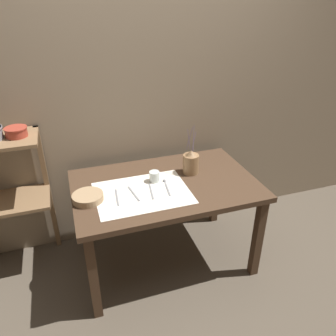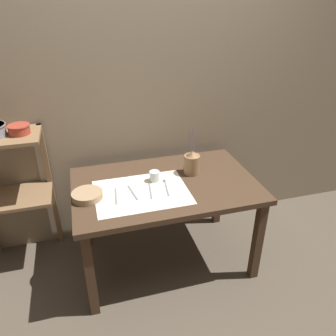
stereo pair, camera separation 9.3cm
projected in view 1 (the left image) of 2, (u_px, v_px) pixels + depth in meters
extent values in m
plane|color=brown|center=(166.00, 258.00, 2.69)|extent=(12.00, 12.00, 0.00)
cube|color=gray|center=(144.00, 98.00, 2.56)|extent=(7.00, 0.06, 2.40)
cube|color=#422D1E|center=(165.00, 186.00, 2.36)|extent=(1.31, 0.83, 0.04)
cube|color=#422D1E|center=(93.00, 278.00, 2.06)|extent=(0.06, 0.06, 0.68)
cube|color=#422D1E|center=(258.00, 238.00, 2.40)|extent=(0.06, 0.06, 0.68)
cube|color=#422D1E|center=(82.00, 214.00, 2.66)|extent=(0.06, 0.06, 0.68)
cube|color=#422D1E|center=(215.00, 189.00, 2.99)|extent=(0.06, 0.06, 0.68)
cube|color=brown|center=(10.00, 202.00, 2.36)|extent=(0.54, 0.36, 0.02)
cube|color=brown|center=(48.00, 191.00, 2.59)|extent=(0.04, 0.04, 1.09)
cube|color=silver|center=(142.00, 193.00, 2.23)|extent=(0.63, 0.48, 0.00)
cylinder|color=olive|center=(191.00, 164.00, 2.45)|extent=(0.12, 0.12, 0.15)
cone|color=olive|center=(191.00, 153.00, 2.41)|extent=(0.09, 0.09, 0.04)
cylinder|color=slate|center=(194.00, 142.00, 2.35)|extent=(0.02, 0.03, 0.15)
cylinder|color=slate|center=(194.00, 139.00, 2.34)|extent=(0.01, 0.03, 0.20)
cylinder|color=slate|center=(189.00, 139.00, 2.37)|extent=(0.04, 0.02, 0.17)
cylinder|color=slate|center=(189.00, 138.00, 2.37)|extent=(0.04, 0.03, 0.18)
cylinder|color=#9E7F5B|center=(88.00, 197.00, 2.14)|extent=(0.20, 0.20, 0.05)
cylinder|color=silver|center=(154.00, 176.00, 2.35)|extent=(0.07, 0.07, 0.08)
cube|color=gray|center=(117.00, 197.00, 2.18)|extent=(0.03, 0.20, 0.00)
cube|color=gray|center=(134.00, 194.00, 2.22)|extent=(0.04, 0.20, 0.00)
cube|color=gray|center=(151.00, 191.00, 2.24)|extent=(0.04, 0.20, 0.00)
cube|color=gray|center=(167.00, 188.00, 2.28)|extent=(0.04, 0.20, 0.00)
sphere|color=gray|center=(165.00, 181.00, 2.36)|extent=(0.02, 0.02, 0.02)
cylinder|color=#9E3828|center=(16.00, 132.00, 2.15)|extent=(0.14, 0.14, 0.06)
cylinder|color=#9E3828|center=(15.00, 128.00, 2.14)|extent=(0.15, 0.15, 0.01)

